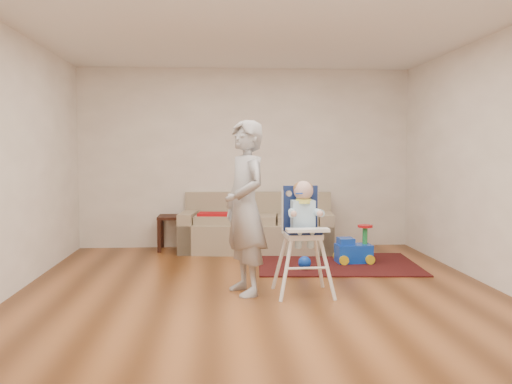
{
  "coord_description": "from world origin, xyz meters",
  "views": [
    {
      "loc": [
        -0.43,
        -5.9,
        1.44
      ],
      "look_at": [
        0.0,
        0.4,
        1.0
      ],
      "focal_mm": 40.0,
      "sensor_mm": 36.0,
      "label": 1
    }
  ],
  "objects": [
    {
      "name": "high_chair",
      "position": [
        0.43,
        -0.24,
        0.56
      ],
      "size": [
        0.56,
        0.56,
        1.17
      ],
      "rotation": [
        0.0,
        0.0,
        0.04
      ],
      "color": "white",
      "rests_on": "ground"
    },
    {
      "name": "side_table",
      "position": [
        -1.04,
        2.52,
        0.25
      ],
      "size": [
        0.51,
        0.51,
        0.51
      ],
      "primitive_type": null,
      "color": "black",
      "rests_on": "ground"
    },
    {
      "name": "sofa",
      "position": [
        0.14,
        2.3,
        0.42
      ],
      "size": [
        2.27,
        1.15,
        0.84
      ],
      "rotation": [
        0.0,
        0.0,
        -0.12
      ],
      "color": "gray",
      "rests_on": "ground"
    },
    {
      "name": "adult",
      "position": [
        -0.15,
        -0.18,
        0.88
      ],
      "size": [
        0.63,
        0.75,
        1.76
      ],
      "primitive_type": "imported",
      "rotation": [
        0.0,
        0.0,
        -1.2
      ],
      "color": "gray",
      "rests_on": "ground"
    },
    {
      "name": "ride_on_toy",
      "position": [
        1.33,
        1.3,
        0.26
      ],
      "size": [
        0.47,
        0.34,
        0.49
      ],
      "primitive_type": null,
      "rotation": [
        0.0,
        0.0,
        0.05
      ],
      "color": "blue",
      "rests_on": "area_rug"
    },
    {
      "name": "area_rug",
      "position": [
        1.1,
        1.24,
        0.01
      ],
      "size": [
        2.11,
        1.64,
        0.02
      ],
      "primitive_type": "cube",
      "rotation": [
        0.0,
        0.0,
        -0.07
      ],
      "color": "black",
      "rests_on": "ground"
    },
    {
      "name": "room_envelope",
      "position": [
        0.0,
        0.53,
        1.88
      ],
      "size": [
        5.04,
        5.52,
        2.72
      ],
      "color": "beige",
      "rests_on": "ground"
    },
    {
      "name": "ground",
      "position": [
        0.0,
        0.0,
        0.0
      ],
      "size": [
        5.5,
        5.5,
        0.0
      ],
      "primitive_type": "plane",
      "color": "#4F280F",
      "rests_on": "ground"
    },
    {
      "name": "toy_ball",
      "position": [
        0.63,
        0.92,
        0.1
      ],
      "size": [
        0.16,
        0.16,
        0.16
      ],
      "primitive_type": "sphere",
      "color": "blue",
      "rests_on": "area_rug"
    }
  ]
}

